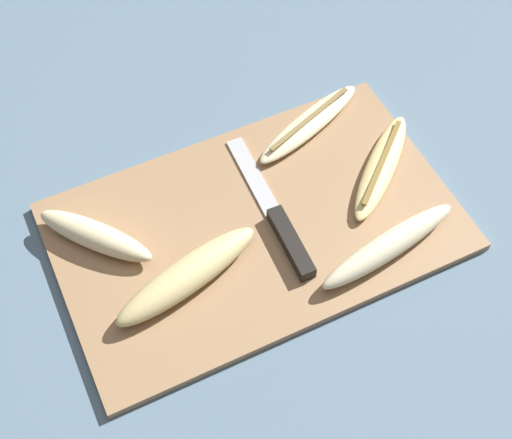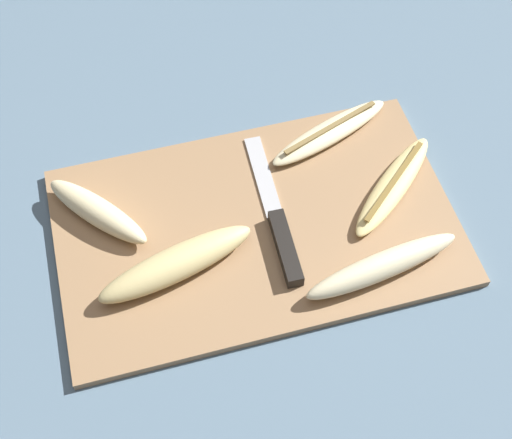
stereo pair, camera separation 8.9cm
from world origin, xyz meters
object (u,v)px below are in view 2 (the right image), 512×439
(banana_spotted_left, at_px, (177,264))
(banana_pale_long, at_px, (330,132))
(banana_cream_curved, at_px, (97,211))
(banana_golden_short, at_px, (393,185))
(knife, at_px, (281,233))
(banana_bright_far, at_px, (382,266))

(banana_spotted_left, xyz_separation_m, banana_pale_long, (0.24, 0.15, -0.01))
(banana_pale_long, bearing_deg, banana_spotted_left, -147.88)
(banana_cream_curved, xyz_separation_m, banana_golden_short, (0.38, -0.05, -0.01))
(knife, height_order, banana_pale_long, banana_pale_long)
(banana_golden_short, bearing_deg, banana_spotted_left, -171.06)
(banana_spotted_left, distance_m, banana_golden_short, 0.30)
(knife, bearing_deg, banana_cream_curved, 160.29)
(knife, xyz_separation_m, banana_golden_short, (0.16, 0.03, 0.00))
(knife, relative_size, banana_spotted_left, 1.15)
(knife, relative_size, banana_pale_long, 1.23)
(banana_pale_long, bearing_deg, banana_bright_far, -92.05)
(banana_cream_curved, height_order, banana_pale_long, banana_cream_curved)
(banana_bright_far, bearing_deg, banana_golden_short, 62.49)
(banana_spotted_left, bearing_deg, banana_bright_far, -15.71)
(banana_cream_curved, relative_size, banana_pale_long, 0.75)
(banana_spotted_left, bearing_deg, banana_golden_short, 8.94)
(banana_cream_curved, bearing_deg, banana_spotted_left, -51.57)
(banana_cream_curved, distance_m, banana_golden_short, 0.38)
(banana_pale_long, bearing_deg, banana_golden_short, -64.53)
(banana_spotted_left, relative_size, banana_golden_short, 1.24)
(banana_pale_long, xyz_separation_m, banana_bright_far, (-0.01, -0.22, 0.01))
(knife, xyz_separation_m, banana_pale_long, (0.11, 0.14, 0.00))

